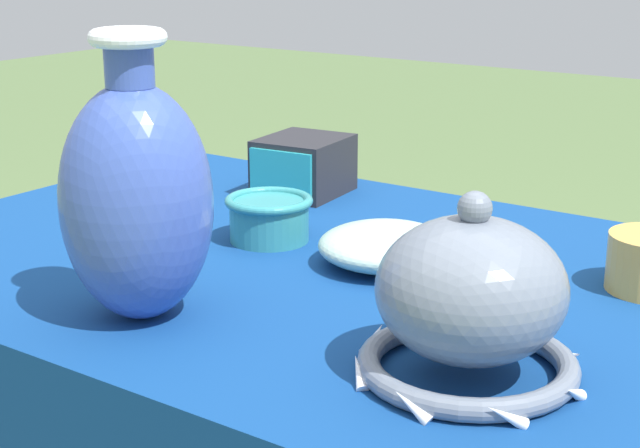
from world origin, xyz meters
The scene contains 6 objects.
display_table centered at (0.00, -0.02, 0.68)m, with size 1.25×0.78×0.75m.
vase_tall_bulbous centered at (-0.10, -0.26, 0.88)m, with size 0.16×0.16×0.31m.
vase_dome_bell centered at (0.25, -0.19, 0.82)m, with size 0.22×0.22×0.18m.
mosaic_tile_box centered at (-0.26, 0.26, 0.79)m, with size 0.13×0.15×0.09m.
cup_wide_teal centered at (-0.15, 0.03, 0.78)m, with size 0.12×0.12×0.06m.
bowl_shallow_celadon centered at (0.03, 0.04, 0.77)m, with size 0.17×0.17×0.05m, color #A8CCB7.
Camera 1 is at (0.62, -0.95, 1.15)m, focal length 55.00 mm.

